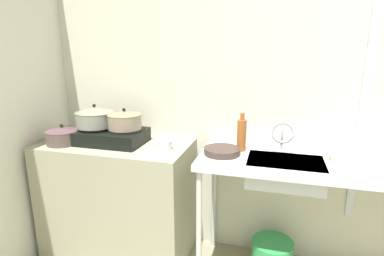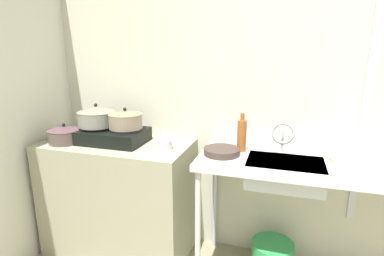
% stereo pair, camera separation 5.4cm
% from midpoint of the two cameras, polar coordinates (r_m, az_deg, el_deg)
% --- Properties ---
extents(wall_back, '(5.24, 0.10, 2.59)m').
position_cam_midpoint_polar(wall_back, '(2.26, 29.08, 7.02)').
color(wall_back, beige).
rests_on(wall_back, ground).
extents(wall_metal_strip, '(0.05, 0.01, 2.07)m').
position_cam_midpoint_polar(wall_metal_strip, '(2.19, 29.53, 10.20)').
color(wall_metal_strip, silver).
extents(counter_concrete, '(1.07, 0.55, 0.86)m').
position_cam_midpoint_polar(counter_concrete, '(2.43, -14.15, -12.54)').
color(counter_concrete, gray).
rests_on(counter_concrete, ground).
extents(counter_sink, '(1.55, 0.55, 0.86)m').
position_cam_midpoint_polar(counter_sink, '(2.02, 23.15, -7.61)').
color(counter_sink, silver).
rests_on(counter_sink, ground).
extents(stove, '(0.48, 0.32, 0.11)m').
position_cam_midpoint_polar(stove, '(2.27, -15.55, -1.36)').
color(stove, black).
rests_on(stove, counter_concrete).
extents(pot_on_left_burner, '(0.27, 0.27, 0.16)m').
position_cam_midpoint_polar(pot_on_left_burner, '(2.30, -18.26, 2.00)').
color(pot_on_left_burner, slate).
rests_on(pot_on_left_burner, stove).
extents(pot_on_right_burner, '(0.24, 0.24, 0.15)m').
position_cam_midpoint_polar(pot_on_right_burner, '(2.18, -13.14, 1.47)').
color(pot_on_right_burner, gray).
rests_on(pot_on_right_burner, stove).
extents(pot_beside_stove, '(0.23, 0.23, 0.14)m').
position_cam_midpoint_polar(pot_beside_stove, '(2.36, -23.56, -1.28)').
color(pot_beside_stove, brown).
rests_on(pot_beside_stove, counter_concrete).
extents(percolator, '(0.09, 0.09, 0.13)m').
position_cam_midpoint_polar(percolator, '(2.05, -5.79, -2.20)').
color(percolator, silver).
rests_on(percolator, counter_concrete).
extents(sink_basin, '(0.45, 0.30, 0.15)m').
position_cam_midpoint_polar(sink_basin, '(1.96, 16.11, -7.86)').
color(sink_basin, silver).
rests_on(sink_basin, counter_sink).
extents(faucet, '(0.14, 0.08, 0.21)m').
position_cam_midpoint_polar(faucet, '(2.01, 15.79, -1.03)').
color(faucet, silver).
rests_on(faucet, counter_sink).
extents(frying_pan, '(0.23, 0.23, 0.04)m').
position_cam_midpoint_polar(frying_pan, '(1.96, 4.84, -4.31)').
color(frying_pan, '#3C2E29').
rests_on(frying_pan, counter_sink).
extents(cup_by_rack, '(0.07, 0.07, 0.07)m').
position_cam_midpoint_polar(cup_by_rack, '(1.99, 31.05, -5.73)').
color(cup_by_rack, white).
rests_on(cup_by_rack, counter_sink).
extents(small_bowl_on_drainboard, '(0.10, 0.10, 0.04)m').
position_cam_midpoint_polar(small_bowl_on_drainboard, '(2.01, 24.79, -5.28)').
color(small_bowl_on_drainboard, beige).
rests_on(small_bowl_on_drainboard, counter_sink).
extents(bottle_by_sink, '(0.06, 0.06, 0.26)m').
position_cam_midpoint_polar(bottle_by_sink, '(2.02, 8.46, -1.25)').
color(bottle_by_sink, '#9A5324').
rests_on(bottle_by_sink, counter_sink).
extents(bucket_on_floor, '(0.29, 0.29, 0.22)m').
position_cam_midpoint_polar(bucket_on_floor, '(2.38, 13.95, -22.07)').
color(bucket_on_floor, '#2B8D49').
rests_on(bucket_on_floor, ground).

